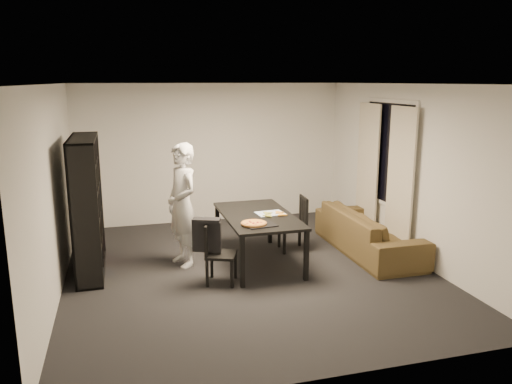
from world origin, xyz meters
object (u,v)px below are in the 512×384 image
object	(u,v)px
bookshelf	(87,206)
person	(182,205)
sofa	(368,231)
chair_right	(298,220)
dining_table	(258,219)
chair_left	(215,249)
baking_tray	(260,225)
pepperoni_pizza	(254,223)

from	to	relation	value
bookshelf	person	world-z (taller)	bookshelf
bookshelf	sofa	size ratio (longest dim) A/B	0.85
chair_right	person	distance (m)	1.88
dining_table	chair_left	xyz separation A→B (m)	(-0.75, -0.58, -0.20)
dining_table	baking_tray	xyz separation A→B (m)	(-0.12, -0.54, 0.07)
sofa	baking_tray	bearing A→B (deg)	105.61
bookshelf	sofa	distance (m)	4.23
chair_left	pepperoni_pizza	distance (m)	0.62
chair_left	sofa	size ratio (longest dim) A/B	0.36
bookshelf	baking_tray	size ratio (longest dim) A/B	4.75
bookshelf	baking_tray	world-z (taller)	bookshelf
bookshelf	chair_left	world-z (taller)	bookshelf
pepperoni_pizza	chair_right	bearing A→B (deg)	43.15
bookshelf	chair_left	xyz separation A→B (m)	(1.62, -0.90, -0.48)
chair_left	sofa	xyz separation A→B (m)	(2.55, 0.58, -0.14)
pepperoni_pizza	sofa	xyz separation A→B (m)	(2.00, 0.51, -0.43)
person	sofa	xyz separation A→B (m)	(2.87, -0.21, -0.57)
bookshelf	person	xyz separation A→B (m)	(1.30, -0.11, -0.05)
person	sofa	size ratio (longest dim) A/B	0.80
chair_right	sofa	world-z (taller)	chair_right
chair_left	pepperoni_pizza	world-z (taller)	chair_left
bookshelf	dining_table	xyz separation A→B (m)	(2.37, -0.32, -0.28)
bookshelf	dining_table	world-z (taller)	bookshelf
baking_tray	pepperoni_pizza	distance (m)	0.09
bookshelf	chair_left	size ratio (longest dim) A/B	2.32
chair_right	baking_tray	distance (m)	1.30
chair_right	sofa	size ratio (longest dim) A/B	0.38
bookshelf	dining_table	bearing A→B (deg)	-7.79
baking_tray	sofa	size ratio (longest dim) A/B	0.18
chair_left	baking_tray	world-z (taller)	chair_left
chair_left	sofa	distance (m)	2.62
sofa	chair_left	bearing A→B (deg)	102.78
baking_tray	chair_right	bearing A→B (deg)	46.43
dining_table	person	bearing A→B (deg)	168.68
baking_tray	pepperoni_pizza	size ratio (longest dim) A/B	1.14
baking_tray	sofa	distance (m)	2.04
bookshelf	baking_tray	distance (m)	2.42
bookshelf	chair_right	distance (m)	3.16
dining_table	baking_tray	size ratio (longest dim) A/B	4.42
person	pepperoni_pizza	size ratio (longest dim) A/B	5.12
bookshelf	chair_right	size ratio (longest dim) A/B	2.20
chair_left	sofa	bearing A→B (deg)	-56.02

